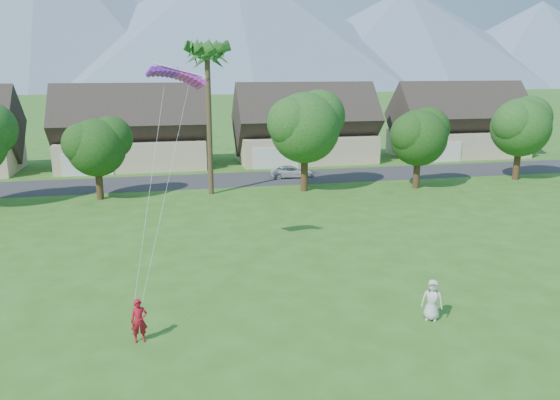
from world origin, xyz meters
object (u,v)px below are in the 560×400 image
object	(u,v)px
watcher	(432,300)
parafoil_kite	(177,74)
parked_car	(292,172)
kite_flyer	(139,321)

from	to	relation	value
watcher	parafoil_kite	bearing A→B (deg)	167.87
parked_car	parafoil_kite	world-z (taller)	parafoil_kite
kite_flyer	parked_car	bearing A→B (deg)	59.99
watcher	parafoil_kite	world-z (taller)	parafoil_kite
kite_flyer	parafoil_kite	xyz separation A→B (m)	(2.09, 7.87, 9.28)
watcher	parafoil_kite	size ratio (longest dim) A/B	0.61
parafoil_kite	kite_flyer	bearing A→B (deg)	-116.64
parked_car	parafoil_kite	xyz separation A→B (m)	(-11.24, -22.68, 9.60)
kite_flyer	watcher	world-z (taller)	watcher
watcher	parked_car	size ratio (longest dim) A/B	0.44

